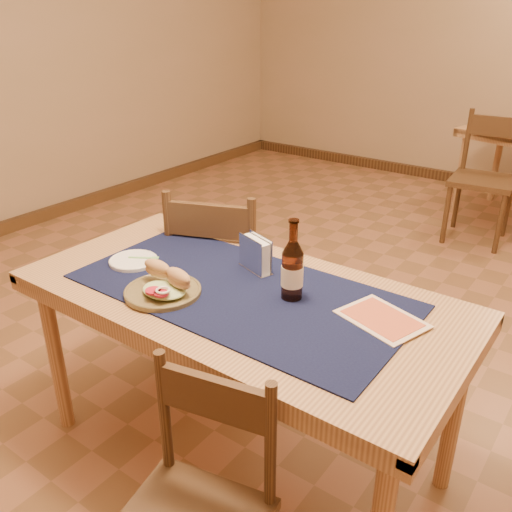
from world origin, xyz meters
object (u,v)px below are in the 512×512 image
Objects in this scene: main_table at (240,311)px; chair_main_far at (222,276)px; sandwich_plate at (164,287)px; beer_bottle at (292,270)px; napkin_holder at (256,255)px.

chair_main_far reaches higher than main_table.
sandwich_plate reaches higher than main_table.
main_table is at bearing -44.27° from chair_main_far.
main_table is 0.27m from beer_bottle.
beer_bottle is 0.25m from napkin_holder.
main_table is 1.68× the size of chair_main_far.
beer_bottle is (0.18, 0.06, 0.19)m from main_table.
napkin_holder reaches higher than main_table.
sandwich_plate is at bearing -67.53° from chair_main_far.
main_table is 0.65m from chair_main_far.
sandwich_plate is at bearing -146.82° from beer_bottle.
beer_bottle is at bearing -23.43° from napkin_holder.
chair_main_far is 3.54× the size of sandwich_plate.
beer_bottle reaches higher than chair_main_far.
beer_bottle reaches higher than main_table.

